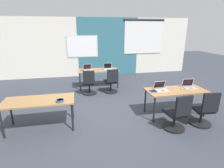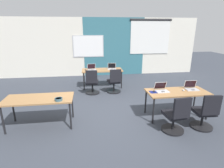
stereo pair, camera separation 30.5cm
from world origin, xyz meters
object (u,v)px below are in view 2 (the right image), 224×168
object	(u,v)px
chair_near_right_inner	(176,118)
mouse_near_right_inner	(154,91)
laptop_near_right_end	(191,88)
mouse_far_left	(86,70)
mouse_near_right_end	(183,90)
desk_near_right	(177,93)
snack_bowl	(59,99)
chair_far_right	(114,83)
laptop_near_right_inner	(162,89)
chair_far_left	(92,84)
desk_far_center	(102,71)
chair_near_right_end	(205,114)
laptop_far_right	(112,68)
laptop_far_left	(92,69)
desk_near_left	(39,100)

from	to	relation	value
chair_near_right_inner	mouse_near_right_inner	bearing A→B (deg)	-77.85
mouse_near_right_inner	laptop_near_right_end	size ratio (longest dim) A/B	0.31
mouse_far_left	mouse_near_right_end	bearing A→B (deg)	-46.77
desk_near_right	snack_bowl	bearing A→B (deg)	-175.87
chair_far_right	laptop_near_right_inner	bearing A→B (deg)	110.67
chair_far_left	laptop_near_right_end	bearing A→B (deg)	148.72
mouse_near_right_inner	laptop_near_right_inner	bearing A→B (deg)	13.02
laptop_near_right_inner	laptop_near_right_end	size ratio (longest dim) A/B	0.96
desk_far_center	laptop_near_right_end	distance (m)	3.49
mouse_near_right_inner	snack_bowl	size ratio (longest dim) A/B	0.60
mouse_far_left	chair_near_right_end	bearing A→B (deg)	-51.33
chair_near_right_inner	chair_far_right	xyz separation A→B (m)	(-0.99, 2.80, 0.00)
laptop_near_right_end	chair_far_right	xyz separation A→B (m)	(-1.82, 1.95, -0.39)
desk_far_center	laptop_far_right	xyz separation A→B (m)	(0.40, 0.04, 0.11)
snack_bowl	laptop_near_right_end	bearing A→B (deg)	5.16
mouse_far_left	laptop_far_right	xyz separation A→B (m)	(1.06, 0.08, 0.03)
chair_far_left	laptop_far_right	distance (m)	1.22
chair_near_right_end	chair_far_left	bearing A→B (deg)	-42.87
laptop_far_right	laptop_far_left	bearing A→B (deg)	-171.71
chair_far_right	snack_bowl	size ratio (longest dim) A/B	5.18
mouse_far_left	snack_bowl	xyz separation A→B (m)	(-0.60, -2.98, 0.02)
desk_far_center	mouse_near_right_inner	size ratio (longest dim) A/B	14.91
chair_far_right	chair_near_right_end	bearing A→B (deg)	116.86
desk_far_center	mouse_near_right_inner	distance (m)	2.99
desk_near_right	laptop_far_left	world-z (taller)	laptop_far_left
laptop_far_right	chair_near_right_inner	bearing A→B (deg)	-67.73
mouse_near_right_end	chair_far_right	size ratio (longest dim) A/B	0.12
mouse_far_left	chair_near_right_inner	size ratio (longest dim) A/B	0.12
desk_far_center	chair_near_right_end	size ratio (longest dim) A/B	1.74
desk_near_right	laptop_near_right_end	world-z (taller)	laptop_near_right_end
chair_near_right_end	chair_far_right	size ratio (longest dim) A/B	1.00
chair_far_left	chair_far_right	distance (m)	0.81
mouse_far_left	chair_far_left	distance (m)	0.84
laptop_far_left	laptop_near_right_inner	distance (m)	3.26
desk_far_center	laptop_near_right_inner	xyz separation A→B (m)	(1.35, -2.72, 0.11)
chair_far_left	laptop_near_right_end	size ratio (longest dim) A/B	2.62
desk_near_right	laptop_far_right	world-z (taller)	laptop_far_right
laptop_far_right	desk_near_right	bearing A→B (deg)	-57.41
chair_far_right	snack_bowl	world-z (taller)	chair_far_right
laptop_far_left	laptop_far_right	distance (m)	0.81
mouse_near_right_inner	chair_far_right	xyz separation A→B (m)	(-0.73, 2.03, -0.36)
laptop_far_left	mouse_far_left	xyz separation A→B (m)	(-0.25, -0.06, -0.03)
chair_near_right_end	chair_far_right	distance (m)	3.25
laptop_near_right_inner	snack_bowl	size ratio (longest dim) A/B	1.89
chair_far_right	laptop_far_right	bearing A→B (deg)	-96.72
laptop_near_right_inner	mouse_near_right_inner	world-z (taller)	laptop_near_right_inner
mouse_far_left	chair_near_right_end	distance (m)	4.46
mouse_far_left	chair_near_right_inner	world-z (taller)	chair_near_right_inner
desk_near_left	laptop_far_left	distance (m)	3.13
desk_near_left	laptop_near_right_end	size ratio (longest dim) A/B	4.55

